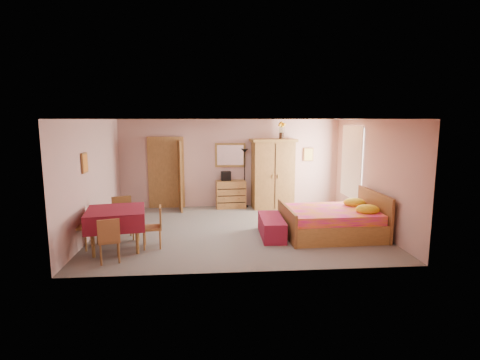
{
  "coord_description": "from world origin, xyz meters",
  "views": [
    {
      "loc": [
        -0.62,
        -8.57,
        2.59
      ],
      "look_at": [
        0.1,
        0.3,
        1.15
      ],
      "focal_mm": 28.0,
      "sensor_mm": 36.0,
      "label": 1
    }
  ],
  "objects": [
    {
      "name": "floor_lamp",
      "position": [
        0.41,
        2.36,
        0.87
      ],
      "size": [
        0.27,
        0.27,
        1.74
      ],
      "primitive_type": "cube",
      "rotation": [
        0.0,
        0.0,
        -0.25
      ],
      "color": "black",
      "rests_on": "floor"
    },
    {
      "name": "picture_left",
      "position": [
        -3.22,
        -0.6,
        1.7
      ],
      "size": [
        0.04,
        0.32,
        0.42
      ],
      "primitive_type": "cube",
      "color": "orange",
      "rests_on": "wall_left"
    },
    {
      "name": "chair_east",
      "position": [
        -1.81,
        -1.08,
        0.43
      ],
      "size": [
        0.43,
        0.43,
        0.85
      ],
      "primitive_type": "cube",
      "rotation": [
        0.0,
        0.0,
        1.69
      ],
      "color": "#A46D37",
      "rests_on": "floor"
    },
    {
      "name": "chair_north",
      "position": [
        -2.51,
        -0.48,
        0.46
      ],
      "size": [
        0.54,
        0.54,
        0.92
      ],
      "primitive_type": "cube",
      "rotation": [
        0.0,
        0.0,
        3.5
      ],
      "color": "#A97739",
      "rests_on": "floor"
    },
    {
      "name": "floor",
      "position": [
        0.0,
        0.0,
        0.0
      ],
      "size": [
        6.5,
        6.5,
        0.0
      ],
      "primitive_type": "plane",
      "color": "slate",
      "rests_on": "ground"
    },
    {
      "name": "chest_of_drawers",
      "position": [
        -0.01,
        2.27,
        0.41
      ],
      "size": [
        0.88,
        0.48,
        0.81
      ],
      "primitive_type": "cube",
      "rotation": [
        0.0,
        0.0,
        0.05
      ],
      "color": "#9F6C36",
      "rests_on": "floor"
    },
    {
      "name": "chair_west",
      "position": [
        -3.27,
        -1.05,
        0.48
      ],
      "size": [
        0.44,
        0.44,
        0.96
      ],
      "primitive_type": "cube",
      "rotation": [
        0.0,
        0.0,
        -1.56
      ],
      "color": "#AC743A",
      "rests_on": "floor"
    },
    {
      "name": "wardrobe",
      "position": [
        1.22,
        2.16,
        1.02
      ],
      "size": [
        1.35,
        0.78,
        2.04
      ],
      "primitive_type": "cube",
      "rotation": [
        0.0,
        0.0,
        0.08
      ],
      "color": "olive",
      "rests_on": "floor"
    },
    {
      "name": "bench",
      "position": [
        0.74,
        -0.56,
        0.22
      ],
      "size": [
        0.52,
        1.32,
        0.44
      ],
      "primitive_type": "cube",
      "rotation": [
        0.0,
        0.0,
        -0.03
      ],
      "color": "maroon",
      "rests_on": "floor"
    },
    {
      "name": "picture_back",
      "position": [
        2.35,
        2.47,
        1.55
      ],
      "size": [
        0.3,
        0.04,
        0.4
      ],
      "primitive_type": "cube",
      "color": "#D8BF59",
      "rests_on": "wall_back"
    },
    {
      "name": "wall_mirror",
      "position": [
        -0.01,
        2.48,
        1.55
      ],
      "size": [
        0.9,
        0.07,
        0.71
      ],
      "primitive_type": "cube",
      "rotation": [
        0.0,
        0.0,
        -0.03
      ],
      "color": "white",
      "rests_on": "wall_back"
    },
    {
      "name": "bed",
      "position": [
        2.08,
        -0.58,
        0.49
      ],
      "size": [
        2.17,
        1.73,
        0.98
      ],
      "primitive_type": "cube",
      "rotation": [
        0.0,
        0.0,
        0.03
      ],
      "color": "#E7169C",
      "rests_on": "floor"
    },
    {
      "name": "chair_south",
      "position": [
        -2.48,
        -1.8,
        0.42
      ],
      "size": [
        0.48,
        0.48,
        0.84
      ],
      "primitive_type": "cube",
      "rotation": [
        0.0,
        0.0,
        0.29
      ],
      "color": "brown",
      "rests_on": "floor"
    },
    {
      "name": "wall_right",
      "position": [
        3.25,
        0.0,
        1.3
      ],
      "size": [
        0.1,
        5.0,
        2.6
      ],
      "primitive_type": "cube",
      "color": "tan",
      "rests_on": "floor"
    },
    {
      "name": "window",
      "position": [
        3.21,
        1.2,
        1.45
      ],
      "size": [
        0.08,
        1.4,
        1.95
      ],
      "primitive_type": "cube",
      "color": "white",
      "rests_on": "wall_right"
    },
    {
      "name": "stereo",
      "position": [
        -0.15,
        2.32,
        0.95
      ],
      "size": [
        0.3,
        0.23,
        0.27
      ],
      "primitive_type": "cube",
      "rotation": [
        0.0,
        0.0,
        0.06
      ],
      "color": "black",
      "rests_on": "chest_of_drawers"
    },
    {
      "name": "doorway",
      "position": [
        -1.9,
        2.47,
        1.02
      ],
      "size": [
        1.06,
        0.12,
        2.15
      ],
      "primitive_type": "cube",
      "color": "#9E6B35",
      "rests_on": "floor"
    },
    {
      "name": "ceiling",
      "position": [
        0.0,
        0.0,
        2.6
      ],
      "size": [
        6.5,
        6.5,
        0.0
      ],
      "primitive_type": "plane",
      "rotation": [
        3.14,
        0.0,
        0.0
      ],
      "color": "brown",
      "rests_on": "wall_back"
    },
    {
      "name": "dining_table",
      "position": [
        -2.52,
        -1.11,
        0.41
      ],
      "size": [
        1.29,
        1.29,
        0.82
      ],
      "primitive_type": "cube",
      "rotation": [
        0.0,
        0.0,
        0.17
      ],
      "color": "maroon",
      "rests_on": "floor"
    },
    {
      "name": "wall_left",
      "position": [
        -3.25,
        0.0,
        1.3
      ],
      "size": [
        0.1,
        5.0,
        2.6
      ],
      "primitive_type": "cube",
      "color": "tan",
      "rests_on": "floor"
    },
    {
      "name": "wall_back",
      "position": [
        0.0,
        2.5,
        1.3
      ],
      "size": [
        6.5,
        0.1,
        2.6
      ],
      "primitive_type": "cube",
      "color": "tan",
      "rests_on": "floor"
    },
    {
      "name": "wall_front",
      "position": [
        0.0,
        -2.5,
        1.3
      ],
      "size": [
        6.5,
        0.1,
        2.6
      ],
      "primitive_type": "cube",
      "color": "tan",
      "rests_on": "floor"
    },
    {
      "name": "sunflower_vase",
      "position": [
        1.46,
        2.22,
        2.28
      ],
      "size": [
        0.21,
        0.21,
        0.49
      ],
      "primitive_type": "cube",
      "rotation": [
        0.0,
        0.0,
        -0.06
      ],
      "color": "yellow",
      "rests_on": "wardrobe"
    }
  ]
}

